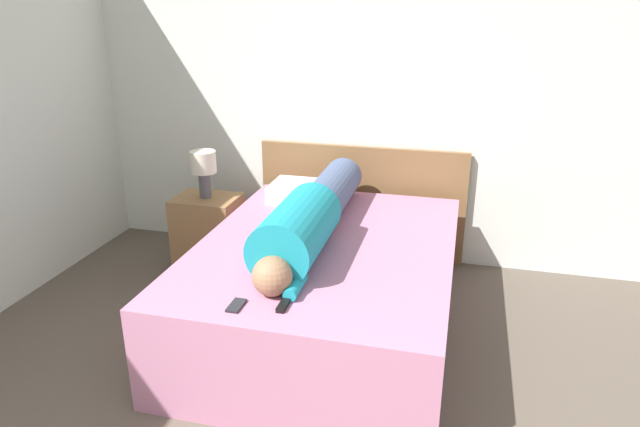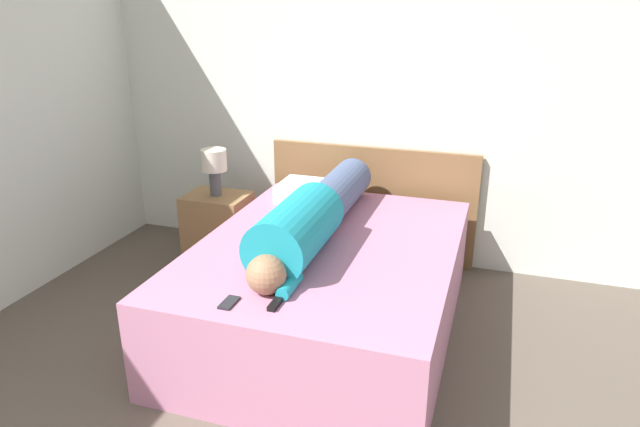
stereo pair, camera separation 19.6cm
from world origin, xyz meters
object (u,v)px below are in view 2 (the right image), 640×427
at_px(nightstand, 219,229).
at_px(tv_remote, 276,302).
at_px(pillow_near_headboard, 313,192).
at_px(cell_phone, 229,303).
at_px(table_lamp, 214,165).
at_px(bed, 328,287).
at_px(person_lying, 313,216).

relative_size(nightstand, tv_remote, 3.84).
bearing_deg(pillow_near_headboard, nightstand, -174.61).
bearing_deg(pillow_near_headboard, cell_phone, -86.02).
bearing_deg(table_lamp, bed, -30.76).
distance_m(nightstand, cell_phone, 1.78).
bearing_deg(pillow_near_headboard, tv_remote, -77.65).
relative_size(person_lying, tv_remote, 11.88).
xyz_separation_m(pillow_near_headboard, tv_remote, (0.33, -1.53, -0.05)).
distance_m(table_lamp, person_lying, 1.19).
bearing_deg(person_lying, table_lamp, 148.03).
bearing_deg(person_lying, nightstand, 148.03).
distance_m(person_lying, pillow_near_headboard, 0.75).
bearing_deg(person_lying, bed, -17.74).
xyz_separation_m(nightstand, table_lamp, (0.00, -0.00, 0.53)).
relative_size(bed, tv_remote, 13.75).
bearing_deg(person_lying, cell_phone, -98.44).
distance_m(table_lamp, tv_remote, 1.84).
height_order(nightstand, tv_remote, tv_remote).
relative_size(bed, nightstand, 3.58).
height_order(bed, person_lying, person_lying).
bearing_deg(pillow_near_headboard, bed, -64.63).
height_order(nightstand, pillow_near_headboard, pillow_near_headboard).
relative_size(table_lamp, tv_remote, 2.41).
bearing_deg(tv_remote, bed, 88.98).
height_order(table_lamp, person_lying, person_lying).
distance_m(table_lamp, cell_phone, 1.77).
distance_m(person_lying, tv_remote, 0.84).
relative_size(nightstand, person_lying, 0.32).
distance_m(pillow_near_headboard, tv_remote, 1.57).
height_order(person_lying, cell_phone, person_lying).
xyz_separation_m(person_lying, pillow_near_headboard, (-0.24, 0.70, -0.09)).
height_order(nightstand, table_lamp, table_lamp).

